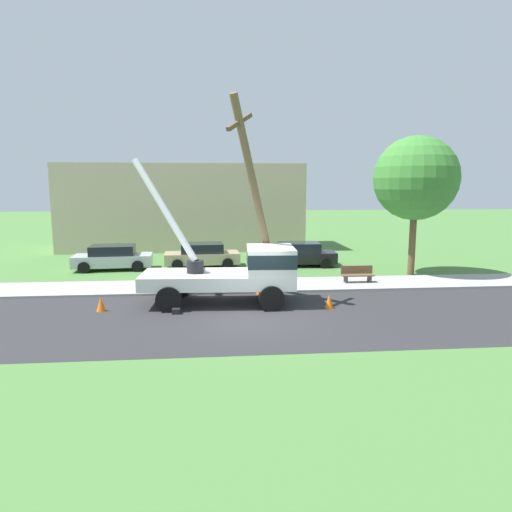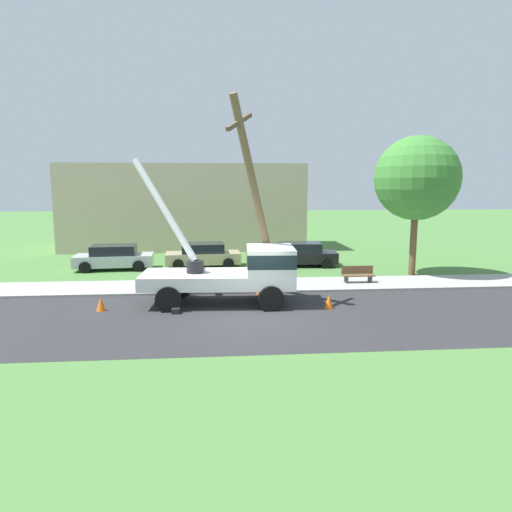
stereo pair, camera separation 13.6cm
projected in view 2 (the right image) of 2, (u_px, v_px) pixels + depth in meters
ground_plane at (239, 263)px, 28.48m from camera, size 120.00×120.00×0.00m
road_asphalt at (254, 317)px, 16.67m from camera, size 80.00×7.51×0.01m
sidewalk_strip at (245, 285)px, 21.79m from camera, size 80.00×2.91×0.10m
utility_truck at (239, 270)px, 18.50m from camera, size 6.75×3.21×5.98m
leaning_utility_pole at (257, 199)px, 18.80m from camera, size 2.60×3.60×8.35m
traffic_cone_ahead at (329, 301)px, 17.88m from camera, size 0.36×0.36×0.56m
traffic_cone_behind at (101, 304)px, 17.53m from camera, size 0.36×0.36×0.56m
traffic_cone_curbside at (260, 288)px, 20.22m from camera, size 0.36×0.36×0.56m
parked_sedan_silver at (114, 257)px, 26.13m from camera, size 4.52×2.22×1.42m
parked_sedan_tan at (203, 255)px, 26.97m from camera, size 4.51×2.20×1.42m
parked_sedan_black at (300, 254)px, 27.28m from camera, size 4.49×2.18×1.42m
park_bench at (358, 275)px, 22.26m from camera, size 1.60×0.45×0.90m
roadside_tree_near at (417, 179)px, 23.83m from camera, size 4.45×4.45×7.43m
lowrise_building_backdrop at (186, 207)px, 35.07m from camera, size 18.00×6.00×6.40m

